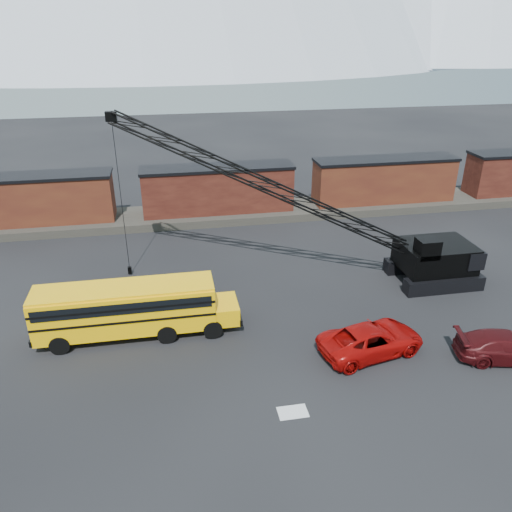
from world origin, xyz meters
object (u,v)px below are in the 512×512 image
(red_pickup, at_px, (371,340))
(maroon_suv, at_px, (507,347))
(school_bus, at_px, (132,308))
(crawler_crane, at_px, (273,188))

(red_pickup, bearing_deg, maroon_suv, -117.08)
(school_bus, distance_m, crawler_crane, 11.85)
(school_bus, height_order, crawler_crane, crawler_crane)
(crawler_crane, bearing_deg, school_bus, -149.34)
(maroon_suv, bearing_deg, red_pickup, 87.14)
(maroon_suv, height_order, crawler_crane, crawler_crane)
(red_pickup, bearing_deg, crawler_crane, 8.18)
(school_bus, distance_m, red_pickup, 13.51)
(school_bus, bearing_deg, maroon_suv, -16.77)
(maroon_suv, bearing_deg, school_bus, 85.41)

